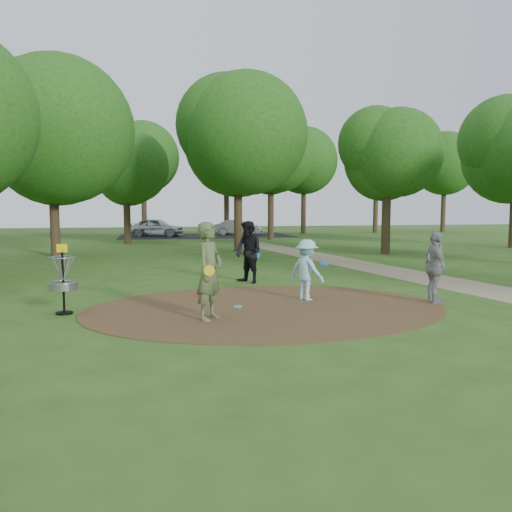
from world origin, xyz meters
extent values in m
plane|color=#2D5119|center=(0.00, 0.00, 0.00)|extent=(100.00, 100.00, 0.00)
cylinder|color=#47301C|center=(0.00, 0.00, 0.01)|extent=(8.40, 8.40, 0.02)
cube|color=#8C7A5B|center=(6.50, 2.00, 0.01)|extent=(7.55, 39.89, 0.01)
cube|color=black|center=(2.00, 30.00, 0.00)|extent=(14.00, 8.00, 0.01)
imported|color=#526238|center=(-1.44, -0.95, 1.02)|extent=(0.83, 0.89, 2.04)
cylinder|color=yellow|center=(-1.49, -1.29, 1.07)|extent=(0.22, 0.10, 0.22)
imported|color=#97D7E2|center=(1.20, 0.73, 0.77)|extent=(1.02, 1.14, 1.53)
cylinder|color=blue|center=(1.65, 0.71, 0.90)|extent=(0.27, 0.26, 0.08)
imported|color=black|center=(0.34, 3.88, 0.96)|extent=(1.12, 1.18, 1.92)
cylinder|color=blue|center=(0.61, 3.93, 0.85)|extent=(0.22, 0.08, 0.22)
imported|color=gray|center=(4.10, -0.34, 0.88)|extent=(0.58, 1.08, 1.76)
cylinder|color=silver|center=(3.99, -0.31, 1.12)|extent=(0.23, 0.13, 0.22)
cylinder|color=#1CCBE3|center=(-0.66, 0.17, 0.03)|extent=(0.22, 0.22, 0.02)
cylinder|color=red|center=(-1.43, 1.79, 0.03)|extent=(0.22, 0.22, 0.02)
imported|color=#B5BABD|center=(-2.05, 30.08, 0.74)|extent=(4.68, 3.09, 1.48)
imported|color=#9FA0A7|center=(4.75, 30.35, 0.65)|extent=(4.18, 2.62, 1.30)
cylinder|color=black|center=(-4.50, 0.30, 0.68)|extent=(0.05, 0.05, 1.35)
cylinder|color=black|center=(-4.50, 0.30, 0.02)|extent=(0.36, 0.36, 0.04)
cylinder|color=gray|center=(-4.50, 0.30, 0.62)|extent=(0.60, 0.60, 0.16)
torus|color=gray|center=(-4.50, 0.30, 0.70)|extent=(0.63, 0.63, 0.03)
torus|color=gray|center=(-4.50, 0.30, 1.25)|extent=(0.58, 0.58, 0.02)
cube|color=yellow|center=(-4.50, 0.30, 1.45)|extent=(0.22, 0.02, 0.18)
cylinder|color=#332316|center=(-7.00, 14.00, 1.90)|extent=(0.44, 0.44, 3.80)
sphere|color=#1F4913|center=(-7.00, 14.00, 5.68)|extent=(6.83, 6.83, 6.83)
cylinder|color=#332316|center=(2.00, 15.00, 2.09)|extent=(0.44, 0.44, 4.18)
sphere|color=#1F4913|center=(2.00, 15.00, 5.93)|extent=(6.36, 6.36, 6.36)
cylinder|color=#332316|center=(9.00, 12.00, 1.80)|extent=(0.44, 0.44, 3.61)
sphere|color=#1F4913|center=(9.00, 12.00, 4.81)|extent=(4.36, 4.36, 4.36)
cylinder|color=#332316|center=(-4.00, 22.00, 1.71)|extent=(0.44, 0.44, 3.42)
sphere|color=#1F4913|center=(-4.00, 22.00, 4.69)|extent=(4.61, 4.61, 4.61)
cylinder|color=#332316|center=(6.00, 24.00, 2.19)|extent=(0.44, 0.44, 4.37)
sphere|color=#1F4913|center=(6.00, 24.00, 5.82)|extent=(5.28, 5.28, 5.28)
camera|label=1|loc=(-2.65, -11.11, 2.33)|focal=35.00mm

